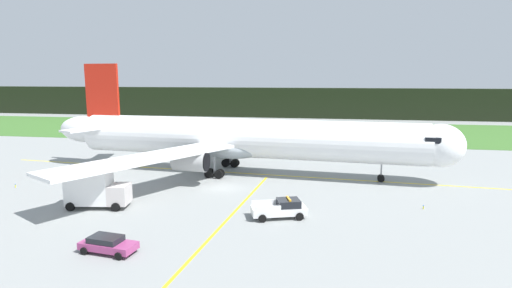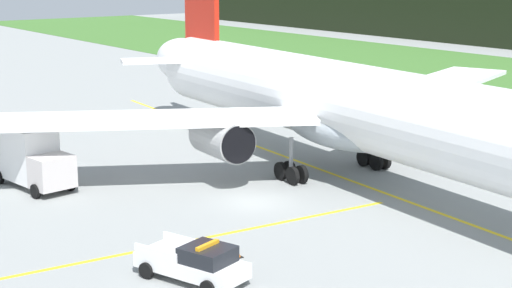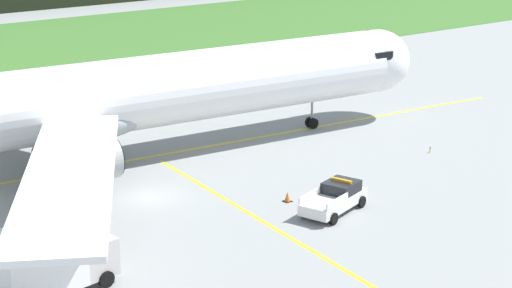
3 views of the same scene
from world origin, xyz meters
name	(u,v)px [view 3 (image 3 of 3)]	position (x,y,z in m)	size (l,w,h in m)	color
ground	(148,197)	(0.00, 0.00, 0.00)	(320.00, 320.00, 0.00)	gray
taxiway_centerline_main	(112,164)	(1.37, 7.80, 0.00)	(76.25, 0.30, 0.01)	yellow
taxiway_centerline_spur	(293,240)	(3.23, -11.24, 0.00)	(34.77, 0.30, 0.01)	yellow
airliner	(101,100)	(0.78, 7.84, 4.91)	(57.76, 49.38, 15.28)	white
ops_pickup_truck	(335,198)	(8.24, -9.25, 0.90)	(5.62, 3.61, 1.94)	silver
catering_truck	(50,259)	(-11.01, -9.51, 1.97)	(6.53, 3.44, 4.00)	beige
apron_cone	(287,197)	(6.90, -6.08, 0.31)	(0.51, 0.51, 0.65)	black
taxiway_edge_light_east	(430,149)	(22.34, -4.24, 0.24)	(0.12, 0.12, 0.44)	yellow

